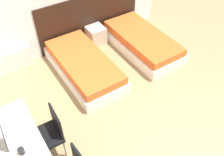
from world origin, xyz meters
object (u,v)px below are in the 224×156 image
object	(u,v)px
nightstand	(96,35)
laptop	(15,139)
bed_near_window	(84,66)
chair_near_laptop	(49,132)
bed_near_door	(142,42)

from	to	relation	value
nightstand	laptop	distance (m)	3.34
laptop	bed_near_window	bearing A→B (deg)	43.64
chair_near_laptop	laptop	world-z (taller)	laptop
bed_near_door	laptop	size ratio (longest dim) A/B	5.49
chair_near_laptop	laptop	distance (m)	0.56
bed_near_window	bed_near_door	size ratio (longest dim) A/B	1.00
bed_near_door	chair_near_laptop	bearing A→B (deg)	-154.66
bed_near_window	chair_near_laptop	size ratio (longest dim) A/B	2.24
nightstand	chair_near_laptop	size ratio (longest dim) A/B	0.49
bed_near_door	nightstand	world-z (taller)	nightstand
bed_near_window	chair_near_laptop	xyz separation A→B (m)	(-1.26, -1.31, 0.29)
bed_near_door	nightstand	size ratio (longest dim) A/B	4.61
bed_near_window	bed_near_door	world-z (taller)	same
bed_near_window	bed_near_door	distance (m)	1.51
chair_near_laptop	bed_near_door	bearing A→B (deg)	27.42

